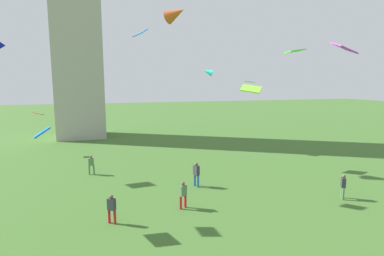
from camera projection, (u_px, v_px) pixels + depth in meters
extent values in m
cylinder|color=red|center=(115.00, 217.00, 16.34)|extent=(0.15, 0.15, 0.80)
cylinder|color=red|center=(109.00, 216.00, 16.47)|extent=(0.15, 0.15, 0.80)
cube|color=#2D3338|center=(111.00, 204.00, 16.30)|extent=(0.49, 0.46, 0.63)
sphere|color=brown|center=(111.00, 197.00, 16.24)|extent=(0.23, 0.23, 0.23)
cylinder|color=#235693|center=(195.00, 180.00, 22.52)|extent=(0.17, 0.17, 0.89)
cylinder|color=#235693|center=(198.00, 181.00, 22.19)|extent=(0.17, 0.17, 0.89)
cube|color=#2D3338|center=(196.00, 170.00, 22.24)|extent=(0.41, 0.54, 0.70)
sphere|color=brown|center=(196.00, 164.00, 22.17)|extent=(0.26, 0.26, 0.26)
cylinder|color=red|center=(181.00, 203.00, 18.31)|extent=(0.15, 0.15, 0.82)
cylinder|color=red|center=(185.00, 201.00, 18.55)|extent=(0.15, 0.15, 0.82)
cube|color=#51754C|center=(183.00, 190.00, 18.32)|extent=(0.51, 0.41, 0.65)
sphere|color=brown|center=(183.00, 184.00, 18.26)|extent=(0.24, 0.24, 0.24)
cylinder|color=#51754C|center=(89.00, 170.00, 25.28)|extent=(0.15, 0.15, 0.79)
cylinder|color=#51754C|center=(94.00, 170.00, 25.37)|extent=(0.15, 0.15, 0.79)
cube|color=#51754C|center=(91.00, 162.00, 25.22)|extent=(0.44, 0.26, 0.63)
sphere|color=brown|center=(91.00, 157.00, 25.16)|extent=(0.23, 0.23, 0.23)
cylinder|color=#51754C|center=(342.00, 192.00, 20.13)|extent=(0.15, 0.15, 0.80)
cylinder|color=#51754C|center=(343.00, 194.00, 19.77)|extent=(0.15, 0.15, 0.80)
cube|color=#2D3338|center=(343.00, 183.00, 19.84)|extent=(0.45, 0.50, 0.64)
sphere|color=brown|center=(344.00, 176.00, 19.78)|extent=(0.23, 0.23, 0.23)
cone|color=#28EBD1|center=(208.00, 72.00, 33.46)|extent=(1.43, 1.19, 1.03)
cube|color=#C22EE4|center=(344.00, 48.00, 21.07)|extent=(1.71, 1.16, 0.90)
cube|color=blue|center=(140.00, 33.00, 20.28)|extent=(1.05, 1.20, 0.60)
cube|color=#52F12F|center=(295.00, 51.00, 29.54)|extent=(1.75, 1.21, 0.42)
cube|color=blue|center=(42.00, 132.00, 15.51)|extent=(1.02, 1.46, 0.67)
cube|color=#D0501E|center=(38.00, 114.00, 32.07)|extent=(1.10, 0.91, 0.40)
cone|color=#CE541F|center=(176.00, 14.00, 26.11)|extent=(2.28, 2.30, 1.67)
cube|color=#8DEF2D|center=(250.00, 82.00, 39.04)|extent=(1.22, 0.91, 0.23)
cube|color=#8AE435|center=(251.00, 89.00, 26.97)|extent=(2.11, 1.93, 0.86)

